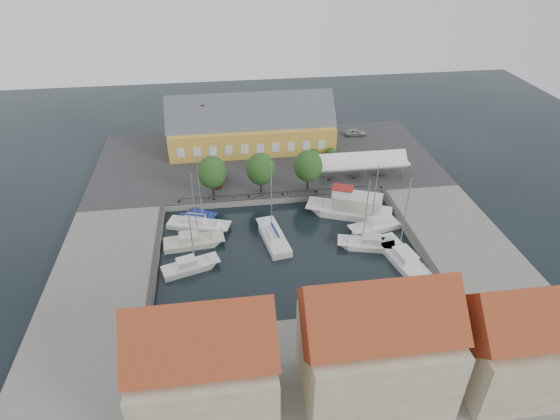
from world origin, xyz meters
name	(u,v)px	position (x,y,z in m)	size (l,w,h in m)	color
ground	(286,245)	(0.00, 0.00, 0.00)	(140.00, 140.00, 0.00)	black
north_quay	(266,161)	(0.00, 23.00, 0.50)	(56.00, 26.00, 1.00)	#2D2D30
west_quay	(107,266)	(-22.00, -2.00, 0.50)	(12.00, 24.00, 1.00)	slate
east_quay	(455,237)	(22.00, -2.00, 0.50)	(12.00, 24.00, 1.00)	slate
south_bank	(320,378)	(0.00, -21.00, 0.50)	(56.00, 14.00, 1.00)	slate
quay_edge_fittings	(281,218)	(0.02, 4.75, 1.06)	(56.00, 24.72, 0.40)	#383533
warehouse	(248,128)	(-2.60, 28.36, 4.43)	(28.56, 14.00, 9.55)	gold
tent_canopy	(362,162)	(14.00, 14.50, 3.68)	(14.00, 4.00, 2.83)	white
quay_trees	(261,169)	(-2.00, 12.00, 4.88)	(18.20, 4.20, 6.30)	black
car_silver	(355,132)	(17.43, 30.25, 1.68)	(1.60, 3.99, 1.36)	#A1A4A8
car_red	(218,178)	(-8.25, 15.80, 1.74)	(1.57, 4.50, 1.48)	#521812
center_sailboat	(274,239)	(-1.50, 1.01, 0.37)	(3.88, 8.71, 11.72)	silver
trawler	(353,208)	(10.27, 5.75, 1.02)	(12.38, 7.86, 5.00)	silver
east_boat_a	(375,227)	(12.48, 1.91, 0.26)	(7.47, 3.98, 10.36)	silver
east_boat_b	(368,245)	(10.34, -1.83, 0.26)	(7.76, 4.26, 10.33)	silver
east_boat_c	(402,259)	(13.65, -5.20, 0.26)	(4.76, 9.51, 11.65)	silver
west_boat_a	(197,225)	(-11.41, 5.58, 0.27)	(8.87, 5.00, 11.45)	silver
west_boat_b	(192,243)	(-12.00, 1.72, 0.26)	(8.03, 3.43, 10.74)	beige
west_boat_c	(189,268)	(-12.24, -3.28, 0.26)	(7.20, 4.16, 9.60)	silver
launch_sw	(175,327)	(-13.51, -12.55, 0.09)	(5.32, 2.26, 0.98)	silver
launch_nw	(203,215)	(-10.69, 8.31, 0.09)	(4.19, 3.45, 0.88)	navy
townhouses	(352,356)	(1.93, -23.24, 5.82)	(36.30, 8.50, 12.00)	beige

